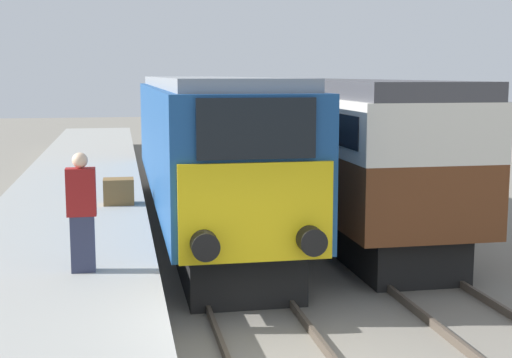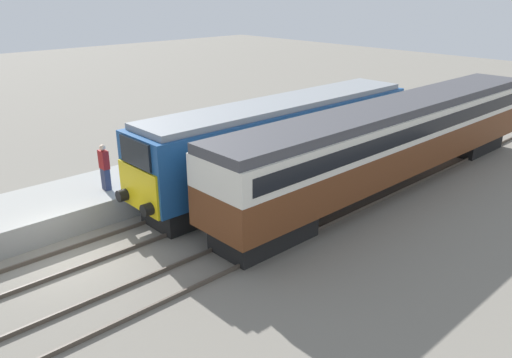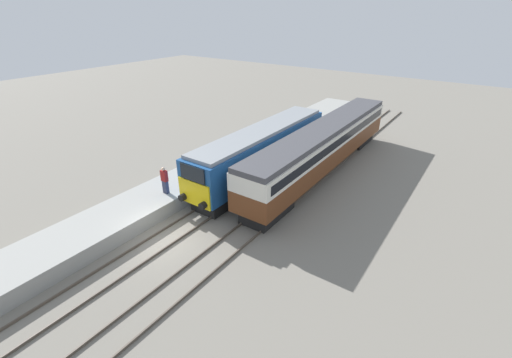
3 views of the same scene
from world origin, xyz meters
The scene contains 8 objects.
ground_plane centered at (0.00, 0.00, 0.00)m, with size 120.00×120.00×0.00m, color slate.
platform_left centered at (-3.30, 8.00, 0.48)m, with size 3.50×50.00×0.96m.
rails_near_track centered at (0.00, 5.00, 0.07)m, with size 1.51×60.00×0.14m.
rails_far_track centered at (3.40, 5.00, 0.07)m, with size 1.50×60.00×0.14m.
locomotive centered at (0.00, 9.91, 2.18)m, with size 2.70×14.92×3.89m.
passenger_carriage centered at (3.40, 13.41, 2.34)m, with size 2.75×20.16×3.83m.
person_on_platform centered at (-2.69, 2.74, 1.88)m, with size 0.44×0.26×1.84m.
luggage_crate centered at (-2.16, 8.50, 1.26)m, with size 0.70×0.56×0.60m.
Camera 3 is at (13.34, -9.91, 11.82)m, focal length 24.00 mm.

